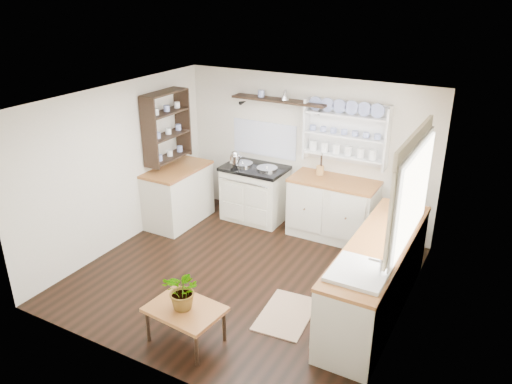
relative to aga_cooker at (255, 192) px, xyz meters
The scene contains 19 objects.
floor 1.78m from the aga_cooker, 65.87° to the right, with size 4.00×3.80×0.01m, color black.
wall_back 1.05m from the aga_cooker, 25.16° to the left, with size 4.00×0.02×2.30m, color beige.
wall_right 3.20m from the aga_cooker, 30.14° to the right, with size 0.02×3.80×2.30m, color beige.
wall_left 2.15m from the aga_cooker, 129.56° to the right, with size 0.02×3.80×2.30m, color beige.
ceiling 2.53m from the aga_cooker, 65.87° to the right, with size 4.00×3.80×0.01m, color white.
window 3.21m from the aga_cooker, 28.16° to the right, with size 0.08×1.55×1.22m.
aga_cooker is the anchor object (origin of this frame).
back_cabinets 1.30m from the aga_cooker, ahead, with size 1.27×0.63×0.90m.
right_cabinets 2.82m from the aga_cooker, 31.45° to the right, with size 0.62×2.43×0.90m.
belfast_sink 3.29m from the aga_cooker, 42.72° to the right, with size 0.55×0.60×0.45m.
left_cabinets 1.20m from the aga_cooker, 146.11° to the right, with size 0.62×1.13×0.90m.
plate_rack 1.77m from the aga_cooker, 12.25° to the left, with size 1.20×0.22×0.90m.
high_shelf 1.50m from the aga_cooker, 34.39° to the left, with size 1.50×0.29×0.16m.
left_shelving 1.72m from the aga_cooker, 149.50° to the right, with size 0.28×0.80×1.05m, color black.
kettle 0.66m from the aga_cooker, 156.86° to the right, with size 0.17×0.17×0.20m, color silver, non-canonical shape.
utensil_crock 1.17m from the aga_cooker, ahead, with size 0.11×0.11×0.13m, color #AF7C40.
center_table 3.08m from the aga_cooker, 74.58° to the right, with size 0.82×0.62×0.42m.
potted_plant 3.09m from the aga_cooker, 74.58° to the right, with size 0.39×0.34×0.44m, color #3F7233.
floor_rug 2.62m from the aga_cooker, 52.86° to the right, with size 0.55×0.85×0.02m, color #A0765D.
Camera 1 is at (2.84, -4.80, 3.54)m, focal length 35.00 mm.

